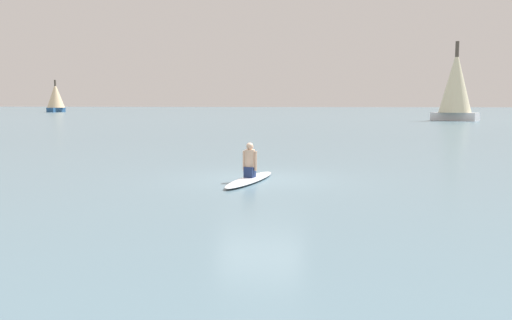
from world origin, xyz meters
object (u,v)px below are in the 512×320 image
at_px(person_paddler, 250,162).
at_px(sailboat_far_left, 56,97).
at_px(surfboard, 250,179).
at_px(sailboat_center_horizon, 456,84).

height_order(person_paddler, sailboat_far_left, sailboat_far_left).
distance_m(surfboard, sailboat_far_left, 107.86).
xyz_separation_m(surfboard, sailboat_center_horizon, (50.88, -17.18, 4.24)).
bearing_deg(sailboat_center_horizon, surfboard, -74.59).
bearing_deg(sailboat_far_left, sailboat_center_horizon, -119.00).
height_order(sailboat_far_left, sailboat_center_horizon, sailboat_center_horizon).
relative_size(person_paddler, sailboat_center_horizon, 0.11).
relative_size(surfboard, sailboat_center_horizon, 0.37).
distance_m(sailboat_far_left, sailboat_center_horizon, 83.47).
distance_m(person_paddler, sailboat_center_horizon, 53.84).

